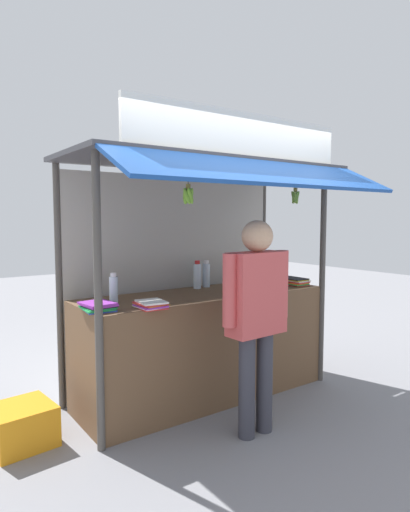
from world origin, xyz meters
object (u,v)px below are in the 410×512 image
(water_bottle_back_right, at_px, (114,289))
(water_bottle_left, at_px, (260,276))
(banana_bunch_leftmost, at_px, (295,197))
(water_bottle_back_left, at_px, (206,275))
(magazine_stack_center, at_px, (98,306))
(magazine_stack_far_right, at_px, (248,287))
(banana_bunch_inner_left, at_px, (188,195))
(water_bottle_rear_center, at_px, (197,275))
(plastic_crate, at_px, (22,425))
(magazine_stack_mid_left, at_px, (151,305))
(magazine_stack_mid_right, at_px, (294,281))
(vendor_person, at_px, (257,307))

(water_bottle_back_right, relative_size, water_bottle_left, 1.13)
(water_bottle_left, bearing_deg, banana_bunch_leftmost, -94.28)
(water_bottle_back_left, xyz_separation_m, magazine_stack_center, (-1.35, -0.46, -0.09))
(water_bottle_left, height_order, magazine_stack_center, water_bottle_left)
(water_bottle_left, bearing_deg, magazine_stack_center, -173.95)
(banana_bunch_leftmost, bearing_deg, magazine_stack_far_right, 120.33)
(water_bottle_left, relative_size, banana_bunch_inner_left, 0.83)
(water_bottle_left, bearing_deg, water_bottle_rear_center, 159.57)
(water_bottle_back_right, bearing_deg, magazine_stack_far_right, -4.46)
(banana_bunch_leftmost, height_order, plastic_crate, banana_bunch_leftmost)
(water_bottle_rear_center, distance_m, water_bottle_back_left, 0.14)
(plastic_crate, bearing_deg, water_bottle_back_right, -0.85)
(magazine_stack_far_right, relative_size, magazine_stack_mid_left, 1.23)
(magazine_stack_mid_right, distance_m, banana_bunch_inner_left, 1.81)
(vendor_person, bearing_deg, water_bottle_rear_center, -103.58)
(banana_bunch_inner_left, bearing_deg, magazine_stack_center, 152.92)
(magazine_stack_mid_right, bearing_deg, water_bottle_rear_center, 157.95)
(banana_bunch_inner_left, bearing_deg, water_bottle_back_left, 46.83)
(water_bottle_left, xyz_separation_m, banana_bunch_leftmost, (-0.04, -0.51, 0.79))
(magazine_stack_mid_right, bearing_deg, water_bottle_back_left, 153.05)
(water_bottle_back_left, bearing_deg, magazine_stack_mid_left, -147.76)
(magazine_stack_far_right, bearing_deg, magazine_stack_mid_right, -3.81)
(banana_bunch_leftmost, xyz_separation_m, plastic_crate, (-2.34, 0.51, -1.74))
(banana_bunch_inner_left, distance_m, vendor_person, 1.01)
(water_bottle_back_right, xyz_separation_m, magazine_stack_center, (-0.21, -0.19, -0.09))
(water_bottle_rear_center, relative_size, banana_bunch_inner_left, 1.03)
(water_bottle_back_right, distance_m, water_bottle_back_left, 1.17)
(water_bottle_back_right, relative_size, magazine_stack_center, 0.91)
(water_bottle_left, relative_size, water_bottle_rear_center, 0.81)
(water_bottle_rear_center, bearing_deg, water_bottle_back_right, -166.34)
(water_bottle_back_left, xyz_separation_m, magazine_stack_far_right, (0.23, -0.38, -0.10))
(water_bottle_rear_center, relative_size, magazine_stack_center, 1.00)
(banana_bunch_inner_left, distance_m, plastic_crate, 2.13)
(magazine_stack_center, distance_m, magazine_stack_mid_left, 0.40)
(magazine_stack_far_right, height_order, plastic_crate, magazine_stack_far_right)
(magazine_stack_mid_left, bearing_deg, water_bottle_back_right, 115.25)
(magazine_stack_far_right, relative_size, vendor_person, 0.19)
(magazine_stack_mid_right, height_order, magazine_stack_mid_left, magazine_stack_mid_right)
(water_bottle_rear_center, distance_m, magazine_stack_mid_left, 1.03)
(banana_bunch_leftmost, bearing_deg, water_bottle_back_left, 120.50)
(vendor_person, relative_size, plastic_crate, 3.89)
(water_bottle_back_right, xyz_separation_m, magazine_stack_mid_left, (0.16, -0.34, -0.09))
(water_bottle_back_right, relative_size, magazine_stack_mid_right, 0.82)
(magazine_stack_center, bearing_deg, vendor_person, -34.65)
(plastic_crate, bearing_deg, vendor_person, -29.97)
(water_bottle_left, bearing_deg, plastic_crate, 179.97)
(banana_bunch_inner_left, xyz_separation_m, vendor_person, (0.38, -0.37, -0.86))
(magazine_stack_far_right, height_order, vendor_person, vendor_person)
(water_bottle_back_left, bearing_deg, magazine_stack_far_right, -59.31)
(magazine_stack_mid_right, xyz_separation_m, banana_bunch_inner_left, (-1.56, -0.35, 0.84))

